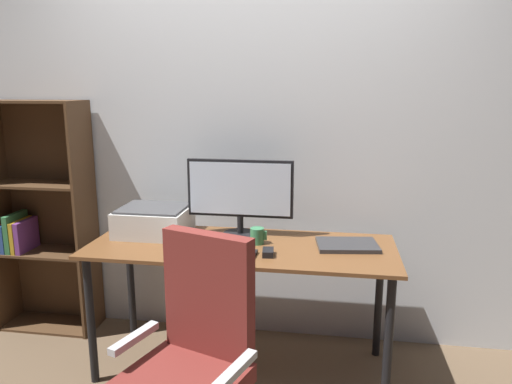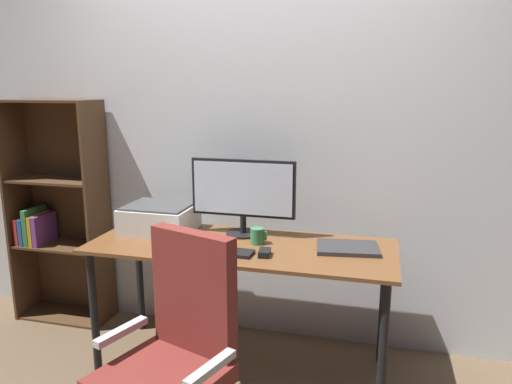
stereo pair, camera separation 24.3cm
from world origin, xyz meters
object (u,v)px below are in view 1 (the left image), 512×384
(printer, at_px, (154,220))
(office_chair, at_px, (191,374))
(monitor, at_px, (240,192))
(bookshelf, at_px, (41,220))
(keyboard, at_px, (228,253))
(laptop, at_px, (347,245))
(mouse, at_px, (268,252))
(desk, at_px, (241,260))
(coffee_mug, at_px, (257,236))

(printer, height_order, office_chair, office_chair)
(monitor, height_order, bookshelf, bookshelf)
(keyboard, distance_m, laptop, 0.64)
(monitor, bearing_deg, bookshelf, 174.27)
(mouse, distance_m, bookshelf, 1.63)
(printer, distance_m, bookshelf, 0.88)
(desk, height_order, printer, printer)
(keyboard, xyz_separation_m, laptop, (0.61, 0.21, 0.00))
(mouse, bearing_deg, monitor, 116.87)
(laptop, distance_m, office_chair, 1.09)
(desk, xyz_separation_m, office_chair, (-0.05, -0.79, -0.19))
(keyboard, xyz_separation_m, mouse, (0.20, 0.02, 0.01))
(monitor, height_order, keyboard, monitor)
(office_chair, bearing_deg, keyboard, 107.62)
(coffee_mug, xyz_separation_m, office_chair, (-0.14, -0.82, -0.33))
(keyboard, relative_size, laptop, 0.91)
(mouse, bearing_deg, office_chair, -114.79)
(monitor, height_order, mouse, monitor)
(monitor, distance_m, laptop, 0.67)
(keyboard, bearing_deg, coffee_mug, 60.75)
(monitor, bearing_deg, printer, -173.42)
(monitor, xyz_separation_m, bookshelf, (-1.35, 0.14, -0.26))
(mouse, xyz_separation_m, laptop, (0.40, 0.20, -0.01))
(coffee_mug, relative_size, bookshelf, 0.06)
(mouse, height_order, bookshelf, bookshelf)
(keyboard, bearing_deg, bookshelf, 163.73)
(office_chair, bearing_deg, coffee_mug, 99.64)
(mouse, xyz_separation_m, office_chair, (-0.22, -0.65, -0.30))
(monitor, xyz_separation_m, printer, (-0.50, -0.06, -0.17))
(laptop, bearing_deg, mouse, -161.59)
(keyboard, bearing_deg, office_chair, -88.54)
(desk, xyz_separation_m, keyboard, (-0.04, -0.16, 0.10))
(monitor, xyz_separation_m, laptop, (0.61, -0.12, -0.24))
(monitor, height_order, printer, monitor)
(desk, distance_m, mouse, 0.24)
(bookshelf, bearing_deg, monitor, -5.73)
(office_chair, distance_m, bookshelf, 1.76)
(monitor, bearing_deg, laptop, -11.11)
(keyboard, bearing_deg, printer, 154.08)
(desk, height_order, mouse, mouse)
(keyboard, bearing_deg, laptop, 22.32)
(monitor, relative_size, coffee_mug, 6.69)
(keyboard, height_order, mouse, mouse)
(keyboard, xyz_separation_m, bookshelf, (-1.36, 0.47, -0.02))
(printer, bearing_deg, monitor, 6.58)
(desk, xyz_separation_m, coffee_mug, (0.08, 0.04, 0.13))
(keyboard, xyz_separation_m, printer, (-0.50, 0.28, 0.07))
(mouse, xyz_separation_m, coffee_mug, (-0.08, 0.18, 0.03))
(laptop, bearing_deg, office_chair, -134.21)
(keyboard, height_order, printer, printer)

